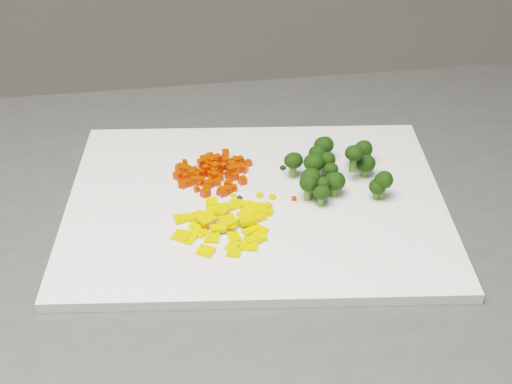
{
  "coord_description": "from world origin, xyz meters",
  "views": [
    {
      "loc": [
        -0.39,
        -0.29,
        1.39
      ],
      "look_at": [
        -0.32,
        0.38,
        0.92
      ],
      "focal_mm": 50.0,
      "sensor_mm": 36.0,
      "label": 1
    }
  ],
  "objects": [
    {
      "name": "carrot_cube_79",
      "position": [
        -0.4,
        0.44,
        0.92
      ],
      "size": [
        0.01,
        0.01,
        0.01
      ],
      "primitive_type": "cube",
      "rotation": [
        0.0,
        0.0,
        2.93
      ],
      "color": "red",
      "rests_on": "carrot_pile"
    },
    {
      "name": "stray_bit_8",
      "position": [
        -0.28,
        0.38,
        0.91
      ],
      "size": [
        0.01,
        0.01,
        0.0
      ],
      "primitive_type": "cube",
      "rotation": [
        0.0,
        0.0,
        3.12
      ],
      "color": "red",
      "rests_on": "cutting_board"
    },
    {
      "name": "carrot_cube_76",
      "position": [
        -0.35,
        0.41,
        0.92
      ],
      "size": [
        0.01,
        0.01,
        0.01
      ],
      "primitive_type": "cube",
      "rotation": [
        0.0,
        0.0,
        2.74
      ],
      "color": "red",
      "rests_on": "carrot_pile"
    },
    {
      "name": "carrot_cube_41",
      "position": [
        -0.36,
        0.4,
        0.92
      ],
      "size": [
        0.01,
        0.01,
        0.01
      ],
      "primitive_type": "cube",
      "rotation": [
        0.0,
        0.0,
        2.05
      ],
      "color": "red",
      "rests_on": "carrot_pile"
    },
    {
      "name": "carrot_cube_17",
      "position": [
        -0.38,
        0.41,
        0.92
      ],
      "size": [
        0.01,
        0.01,
        0.01
      ],
      "primitive_type": "cube",
      "rotation": [
        0.0,
        0.0,
        0.39
      ],
      "color": "red",
      "rests_on": "carrot_pile"
    },
    {
      "name": "pepper_chunk_13",
      "position": [
        -0.32,
        0.35,
        0.91
      ],
      "size": [
        0.02,
        0.02,
        0.01
      ],
      "primitive_type": "cube",
      "rotation": [
        -0.14,
        0.11,
        0.44
      ],
      "color": "yellow",
      "rests_on": "pepper_pile"
    },
    {
      "name": "pepper_chunk_12",
      "position": [
        -0.35,
        0.37,
        0.91
      ],
      "size": [
        0.01,
        0.02,
        0.01
      ],
      "primitive_type": "cube",
      "rotation": [
        0.1,
        -0.11,
        1.94
      ],
      "color": "yellow",
      "rests_on": "pepper_pile"
    },
    {
      "name": "carrot_cube_11",
      "position": [
        -0.37,
        0.46,
        0.92
      ],
      "size": [
        0.01,
        0.01,
        0.01
      ],
      "primitive_type": "cube",
      "rotation": [
        0.0,
        0.0,
        2.15
      ],
      "color": "red",
      "rests_on": "carrot_pile"
    },
    {
      "name": "broccoli_floret_14",
      "position": [
        -0.27,
        0.43,
        0.93
      ],
      "size": [
        0.03,
        0.03,
        0.03
      ],
      "primitive_type": null,
      "color": "black",
      "rests_on": "broccoli_pile"
    },
    {
      "name": "carrot_cube_49",
      "position": [
        -0.35,
        0.4,
        0.92
      ],
      "size": [
        0.01,
        0.01,
        0.01
      ],
      "primitive_type": "cube",
      "rotation": [
        0.0,
        0.0,
        0.09
      ],
      "color": "red",
      "rests_on": "carrot_pile"
    },
    {
      "name": "carrot_cube_53",
      "position": [
        -0.35,
        0.4,
        0.92
      ],
      "size": [
        0.01,
        0.01,
        0.01
      ],
      "primitive_type": "cube",
      "rotation": [
        0.0,
        0.0,
        1.24
      ],
      "color": "red",
      "rests_on": "carrot_pile"
    },
    {
      "name": "carrot_cube_62",
      "position": [
        -0.37,
        0.47,
        0.92
      ],
      "size": [
        0.01,
        0.01,
        0.01
      ],
      "primitive_type": "cube",
      "rotation": [
        0.0,
        0.0,
        0.49
      ],
      "color": "red",
      "rests_on": "carrot_pile"
    },
    {
      "name": "broccoli_floret_10",
      "position": [
        -0.19,
        0.42,
        0.93
      ],
      "size": [
        0.03,
        0.03,
        0.03
      ],
      "primitive_type": null,
      "color": "black",
      "rests_on": "broccoli_pile"
    },
    {
      "name": "carrot_cube_18",
      "position": [
        -0.4,
        0.42,
        0.92
      ],
      "size": [
        0.01,
        0.01,
        0.01
      ],
      "primitive_type": "cube",
      "rotation": [
        0.0,
        0.0,
        0.46
      ],
      "color": "red",
      "rests_on": "carrot_pile"
    },
    {
      "name": "pepper_chunk_30",
      "position": [
        -0.35,
        0.37,
        0.91
      ],
      "size": [
        0.02,
        0.02,
        0.01
      ],
      "primitive_type": "cube",
      "rotation": [
        0.06,
        0.05,
        1.23
      ],
      "color": "yellow",
      "rests_on": "pepper_pile"
    },
    {
      "name": "carrot_cube_77",
      "position": [
        -0.38,
        0.44,
        0.92
      ],
      "size": [
        0.01,
        0.01,
        0.01
      ],
      "primitive_type": "cube",
      "rotation": [
        0.0,
        0.0,
        0.7
      ],
      "color": "red",
      "rests_on": "carrot_pile"
    },
    {
      "name": "pepper_pile",
      "position": [
        -0.36,
        0.34,
        0.92
      ],
      "size": [
        0.11,
        0.11,
        0.02
      ],
      "primitive_type": null,
      "color": "yellow",
      "rests_on": "cutting_board"
    },
    {
      "name": "pepper_chunk_29",
      "position": [
        -0.35,
        0.31,
        0.91
      ],
      "size": [
        0.02,
        0.02,
        0.0
      ],
      "primitive_type": "cube",
      "rotation": [
        0.12,
        -0.0,
        1.77
      ],
      "color": "yellow",
      "rests_on": "pepper_pile"
    },
    {
      "name": "carrot_cube_71",
      "position": [
        -0.38,
        0.41,
        0.92
      ],
      "size": [
        0.01,
        0.01,
        0.01
      ],
      "primitive_type": "cube",
      "rotation": [
        0.0,
        0.0,
        3.1
      ],
      "color": "red",
      "rests_on": "carrot_pile"
    },
    {
      "name": "pepper_chunk_8",
      "position": [
        -0.39,
        0.29,
        0.91
      ],
      "size": [
        0.02,
        0.02,
        0.01
      ],
      "primitive_type": "cube",
      "rotation": [
        -0.1,
        0.01,
        2.63
      ],
      "color": "yellow",
      "rests_on": "pepper_pile"
    },
    {
      "name": "pepper_chunk_0",
      "position": [
        -0.4,
        0.32,
        0.91
      ],
      "size": [
        0.02,
        0.02,
        0.01
      ],
      "primitive_type": "cube",
      "rotation": [
        0.12,
        -0.13,
        1.03
      ],
      "color": "yellow",
      "rests_on": "pepper_pile"
    },
    {
      "name": "pepper_chunk_5",
      "position": [
        -0.41,
        0.32,
        0.91
      ],
      "size": [
        0.02,
        0.02,
        0.01
      ],
      "primitive_type": "cube",
      "rotation": [
        0.01,
        0.13,
        2.68
      ],
      "color": "yellow",
      "rests_on": "pepper_pile"
    },
    {
      "name": "pepper_chunk_10",
      "position": [
        -0.39,
        0.33,
        0.91
      ],
      "size": [
        0.02,
        0.02,
        0.01
      ],
      "primitive_type": "cube",
      "rotation": [
        -0.11,
        0.09,
        1.65
      ],
      "color": "yellow",
      "rests_on": "pepper_pile"
    },
    {
      "name": "broccoli_floret_2",
      "position": [
        -0.18,
        0.37,
        0.93
      ],
      "size": [
        0.03,
        0.03,
        0.03
      ],
      "primitive_type": null,
      "color": "black",
      "rests_on": "broccoli_pile"
    },
    {
      "name": "carrot_cube_4",
      "position": [
        -0.41,
        0.44,
        0.92
      ],
      "size": [
        0.01,
        0.01,
        0.01
      ],
      "primitive_type": "cube",
      "rotation": [
        0.0,
        0.0,
        2.29
      ],
      "color": "red",
      "rests_on": "carrot_pile"
    },
    {
      "name": "carrot_cube_35",
      "position": [
        -0.4,
        0.45,
        0.92
      ],
      "size": [
        0.01,
        0.01,
        0.01
      ],
      "primitive_type": "cube",
      "rotation": [
        0.0,
        0.0,
        0.13
      ],
      "color": "red",
      "rests_on": "carrot_pile"
    },
    {
      "name": "pepper_chunk_19",
      "position": [
        -0.36,
        0.3,
        0.91
      ],
      "size": [
        0.02,
        0.02,
        0.0
      ],
      "primitive_type": "cube",
      "rotation": [
        -0.05,
        -0.03,
        0.91
      ],
      "color": "yellow",
      "rests_on": "pepper_pile"
    },
    {
      "name": "stray_bit_7",
      "position": [
        -0.32,
        0.39,
        0.91
      ],
      "size": [
        0.01,
        0.01,
        0.0
      ],
      "primitive_type": "cube",
      "rotation": [
        0.0,
        0.0,
        0.99
      ],
      "color": "yellow",
      "rests_on": "cutting_board"
    },
    {
      "name": "pepper_chunk_4",
      "position": [
        -0.38,
        0.31,
        0.91
      ],
      "size": [
        0.02,
        0.02,
        0.01
      ],
      "primitive_type": "cube",
      "rotation": [
        -0.03,
        -0.09,
        1.42
      ],
      "color": "yellow",
      "rests_on": "pepper_pile"
    },
    {
      "name": "carrot_cube_50",
      "position": [
        -0.36,
        0.43,
        0.92
      ],
      "size": [
        0.01,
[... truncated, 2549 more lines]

